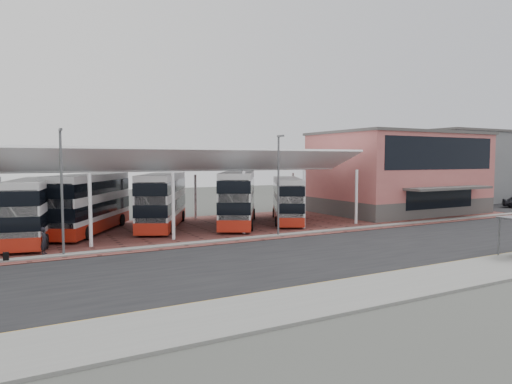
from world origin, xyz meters
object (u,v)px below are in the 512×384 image
Objects in this scene: terminal at (398,172)px; bus_5 at (287,200)px; bus_3 at (163,201)px; bus_2 at (90,203)px; bus_4 at (238,198)px; pedestrian at (44,241)px; bus_1 at (34,210)px.

terminal reaches higher than bus_5.
bus_3 is 1.14× the size of bus_5.
bus_2 is 0.98× the size of bus_4.
bus_3 is at bearing -31.18° from pedestrian.
terminal reaches higher than pedestrian.
bus_3 is (6.17, -0.19, -0.03)m from bus_2.
bus_2 is at bearing -5.44° from pedestrian.
pedestrian is (-16.90, -6.08, -1.58)m from bus_4.
terminal is 1.59× the size of bus_2.
bus_2 reaches higher than bus_1.
terminal is 21.27m from bus_4.
bus_2 is at bearing -155.44° from bus_3.
bus_2 is 18.17m from bus_5.
terminal is at bearing 32.47° from bus_5.
bus_4 reaches higher than bus_3.
bus_4 is 18.03m from pedestrian.
bus_2 is 0.99× the size of bus_3.
bus_4 is at bearing 11.41° from bus_3.
bus_1 is at bearing -149.19° from bus_4.
bus_5 is (22.37, -0.11, -0.18)m from bus_1.
pedestrian is at bearing -85.71° from bus_2.
bus_2 is 13.00m from bus_4.
bus_4 reaches higher than bus_5.
bus_4 reaches higher than pedestrian.
bus_5 reaches higher than pedestrian.
bus_3 is at bearing 29.32° from bus_2.
pedestrian is at bearing -130.63° from bus_4.
bus_1 is at bearing -120.94° from bus_2.
bus_5 is (11.83, -2.25, -0.27)m from bus_3.
terminal reaches higher than bus_2.
bus_2 reaches higher than bus_5.
bus_3 is at bearing 177.62° from terminal.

